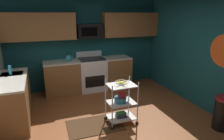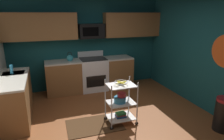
{
  "view_description": "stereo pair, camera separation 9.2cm",
  "coord_description": "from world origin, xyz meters",
  "px_view_note": "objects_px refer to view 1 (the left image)",
  "views": [
    {
      "loc": [
        -1.3,
        -3.2,
        2.18
      ],
      "look_at": [
        0.08,
        0.43,
        1.05
      ],
      "focal_mm": 31.32,
      "sensor_mm": 36.0,
      "label": 1
    },
    {
      "loc": [
        -1.21,
        -3.23,
        2.18
      ],
      "look_at": [
        0.08,
        0.43,
        1.05
      ],
      "focal_mm": 31.32,
      "sensor_mm": 36.0,
      "label": 2
    }
  ],
  "objects_px": {
    "rolling_cart": "(121,102)",
    "fruit_bowl": "(122,83)",
    "microwave": "(90,31)",
    "book_stack": "(121,115)",
    "kettle": "(69,58)",
    "oven_range": "(92,74)",
    "mixing_bowl_large": "(120,99)",
    "trash_can": "(223,113)",
    "dish_soap_bottle": "(10,70)",
    "mixing_bowl_small": "(122,95)"
  },
  "relations": [
    {
      "from": "microwave",
      "to": "mixing_bowl_small",
      "type": "distance_m",
      "value": 2.37
    },
    {
      "from": "oven_range",
      "to": "fruit_bowl",
      "type": "distance_m",
      "value": 2.04
    },
    {
      "from": "mixing_bowl_large",
      "to": "book_stack",
      "type": "distance_m",
      "value": 0.35
    },
    {
      "from": "oven_range",
      "to": "dish_soap_bottle",
      "type": "height_order",
      "value": "dish_soap_bottle"
    },
    {
      "from": "microwave",
      "to": "dish_soap_bottle",
      "type": "relative_size",
      "value": 3.5
    },
    {
      "from": "kettle",
      "to": "trash_can",
      "type": "bearing_deg",
      "value": -49.61
    },
    {
      "from": "rolling_cart",
      "to": "mixing_bowl_small",
      "type": "bearing_deg",
      "value": -16.49
    },
    {
      "from": "rolling_cart",
      "to": "trash_can",
      "type": "xyz_separation_m",
      "value": [
        1.75,
        -0.9,
        -0.13
      ]
    },
    {
      "from": "mixing_bowl_large",
      "to": "trash_can",
      "type": "height_order",
      "value": "trash_can"
    },
    {
      "from": "microwave",
      "to": "trash_can",
      "type": "relative_size",
      "value": 1.06
    },
    {
      "from": "oven_range",
      "to": "fruit_bowl",
      "type": "relative_size",
      "value": 4.04
    },
    {
      "from": "mixing_bowl_large",
      "to": "kettle",
      "type": "height_order",
      "value": "kettle"
    },
    {
      "from": "oven_range",
      "to": "dish_soap_bottle",
      "type": "bearing_deg",
      "value": -157.69
    },
    {
      "from": "fruit_bowl",
      "to": "rolling_cart",
      "type": "bearing_deg",
      "value": 0.0
    },
    {
      "from": "book_stack",
      "to": "kettle",
      "type": "bearing_deg",
      "value": 109.75
    },
    {
      "from": "microwave",
      "to": "mixing_bowl_large",
      "type": "bearing_deg",
      "value": -88.72
    },
    {
      "from": "rolling_cart",
      "to": "dish_soap_bottle",
      "type": "xyz_separation_m",
      "value": [
        -2.07,
        1.18,
        0.57
      ]
    },
    {
      "from": "oven_range",
      "to": "microwave",
      "type": "distance_m",
      "value": 1.23
    },
    {
      "from": "microwave",
      "to": "mixing_bowl_large",
      "type": "relative_size",
      "value": 2.78
    },
    {
      "from": "dish_soap_bottle",
      "to": "mixing_bowl_small",
      "type": "bearing_deg",
      "value": -29.68
    },
    {
      "from": "rolling_cart",
      "to": "kettle",
      "type": "bearing_deg",
      "value": 109.75
    },
    {
      "from": "rolling_cart",
      "to": "fruit_bowl",
      "type": "relative_size",
      "value": 3.36
    },
    {
      "from": "fruit_bowl",
      "to": "dish_soap_bottle",
      "type": "distance_m",
      "value": 2.39
    },
    {
      "from": "mixing_bowl_small",
      "to": "oven_range",
      "type": "bearing_deg",
      "value": 92.33
    },
    {
      "from": "microwave",
      "to": "trash_can",
      "type": "bearing_deg",
      "value": -58.84
    },
    {
      "from": "rolling_cart",
      "to": "mixing_bowl_large",
      "type": "distance_m",
      "value": 0.07
    },
    {
      "from": "kettle",
      "to": "mixing_bowl_small",
      "type": "bearing_deg",
      "value": -69.97
    },
    {
      "from": "microwave",
      "to": "mixing_bowl_large",
      "type": "distance_m",
      "value": 2.42
    },
    {
      "from": "book_stack",
      "to": "trash_can",
      "type": "relative_size",
      "value": 0.31
    },
    {
      "from": "mixing_bowl_small",
      "to": "dish_soap_bottle",
      "type": "height_order",
      "value": "dish_soap_bottle"
    },
    {
      "from": "oven_range",
      "to": "mixing_bowl_small",
      "type": "bearing_deg",
      "value": -87.67
    },
    {
      "from": "oven_range",
      "to": "microwave",
      "type": "bearing_deg",
      "value": 90.26
    },
    {
      "from": "oven_range",
      "to": "book_stack",
      "type": "relative_size",
      "value": 5.31
    },
    {
      "from": "mixing_bowl_small",
      "to": "book_stack",
      "type": "relative_size",
      "value": 0.88
    },
    {
      "from": "microwave",
      "to": "mixing_bowl_small",
      "type": "relative_size",
      "value": 3.85
    },
    {
      "from": "microwave",
      "to": "book_stack",
      "type": "relative_size",
      "value": 3.38
    },
    {
      "from": "oven_range",
      "to": "dish_soap_bottle",
      "type": "distance_m",
      "value": 2.23
    },
    {
      "from": "mixing_bowl_large",
      "to": "mixing_bowl_small",
      "type": "height_order",
      "value": "mixing_bowl_small"
    },
    {
      "from": "mixing_bowl_large",
      "to": "kettle",
      "type": "bearing_deg",
      "value": 109.17
    },
    {
      "from": "microwave",
      "to": "dish_soap_bottle",
      "type": "distance_m",
      "value": 2.3
    },
    {
      "from": "fruit_bowl",
      "to": "mixing_bowl_small",
      "type": "xyz_separation_m",
      "value": [
        0.01,
        -0.0,
        -0.26
      ]
    },
    {
      "from": "rolling_cart",
      "to": "mixing_bowl_large",
      "type": "height_order",
      "value": "rolling_cart"
    },
    {
      "from": "fruit_bowl",
      "to": "book_stack",
      "type": "height_order",
      "value": "fruit_bowl"
    },
    {
      "from": "rolling_cart",
      "to": "kettle",
      "type": "xyz_separation_m",
      "value": [
        -0.72,
        2.0,
        0.54
      ]
    },
    {
      "from": "rolling_cart",
      "to": "trash_can",
      "type": "height_order",
      "value": "rolling_cart"
    },
    {
      "from": "rolling_cart",
      "to": "mixing_bowl_large",
      "type": "relative_size",
      "value": 3.63
    },
    {
      "from": "mixing_bowl_small",
      "to": "rolling_cart",
      "type": "bearing_deg",
      "value": 163.51
    },
    {
      "from": "microwave",
      "to": "rolling_cart",
      "type": "distance_m",
      "value": 2.45
    },
    {
      "from": "fruit_bowl",
      "to": "book_stack",
      "type": "distance_m",
      "value": 0.7
    },
    {
      "from": "oven_range",
      "to": "fruit_bowl",
      "type": "bearing_deg",
      "value": -88.02
    }
  ]
}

